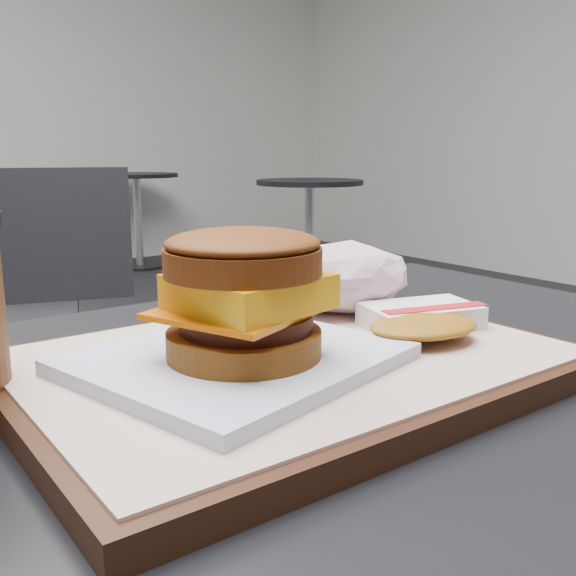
# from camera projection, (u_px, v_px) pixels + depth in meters

# --- Properties ---
(serving_tray) EXTENTS (0.38, 0.28, 0.02)m
(serving_tray) POSITION_uv_depth(u_px,v_px,m) (289.00, 365.00, 0.46)
(serving_tray) COLOR black
(serving_tray) RESTS_ON customer_table
(breakfast_sandwich) EXTENTS (0.22, 0.21, 0.09)m
(breakfast_sandwich) POSITION_uv_depth(u_px,v_px,m) (242.00, 310.00, 0.41)
(breakfast_sandwich) COLOR white
(breakfast_sandwich) RESTS_ON serving_tray
(hash_brown) EXTENTS (0.13, 0.11, 0.02)m
(hash_brown) POSITION_uv_depth(u_px,v_px,m) (422.00, 320.00, 0.50)
(hash_brown) COLOR white
(hash_brown) RESTS_ON serving_tray
(crumpled_wrapper) EXTENTS (0.13, 0.11, 0.06)m
(crumpled_wrapper) POSITION_uv_depth(u_px,v_px,m) (340.00, 276.00, 0.57)
(crumpled_wrapper) COLOR white
(crumpled_wrapper) RESTS_ON serving_tray
(neighbor_chair) EXTENTS (0.65, 0.53, 0.88)m
(neighbor_chair) POSITION_uv_depth(u_px,v_px,m) (25.00, 296.00, 1.89)
(neighbor_chair) COLOR #98989D
(neighbor_chair) RESTS_ON ground
(bg_table_near) EXTENTS (0.66, 0.66, 0.75)m
(bg_table_near) POSITION_uv_depth(u_px,v_px,m) (310.00, 210.00, 3.98)
(bg_table_near) COLOR black
(bg_table_near) RESTS_ON ground
(bg_table_far) EXTENTS (0.66, 0.66, 0.75)m
(bg_table_far) POSITION_uv_depth(u_px,v_px,m) (137.00, 197.00, 5.08)
(bg_table_far) COLOR black
(bg_table_far) RESTS_ON ground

